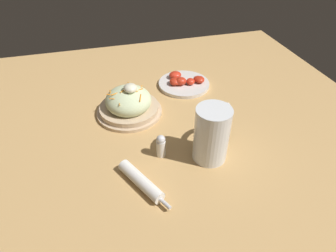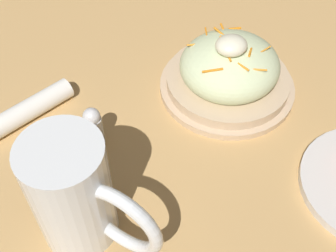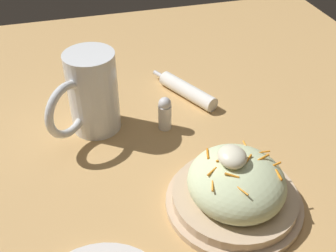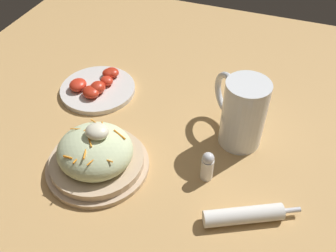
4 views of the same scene
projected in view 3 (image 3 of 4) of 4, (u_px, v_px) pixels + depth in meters
ground_plane at (143, 167)px, 0.76m from camera, size 1.43×1.43×0.00m
salad_plate at (235, 188)px, 0.66m from camera, size 0.23×0.23×0.12m
beer_mug at (92, 97)px, 0.81m from camera, size 0.14×0.15×0.17m
napkin_roll at (187, 91)px, 0.93m from camera, size 0.18×0.11×0.03m
salt_shaker at (165, 113)px, 0.83m from camera, size 0.03×0.03×0.07m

